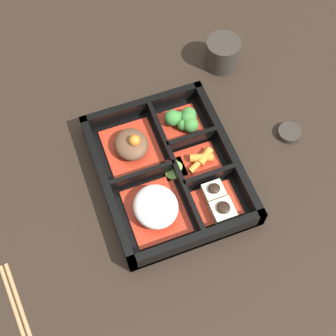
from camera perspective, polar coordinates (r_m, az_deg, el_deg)
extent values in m
plane|color=black|center=(0.86, 0.00, -0.78)|extent=(3.00, 3.00, 0.00)
cube|color=black|center=(0.85, 0.00, -0.62)|extent=(0.30, 0.24, 0.01)
cube|color=black|center=(0.86, 7.14, 2.23)|extent=(0.30, 0.01, 0.04)
cube|color=black|center=(0.83, -7.46, -2.56)|extent=(0.30, 0.01, 0.04)
cube|color=black|center=(0.79, 3.65, -8.74)|extent=(0.01, 0.24, 0.04)
cube|color=black|center=(0.91, -3.15, 7.35)|extent=(0.01, 0.24, 0.04)
cube|color=black|center=(0.84, 0.76, 0.14)|extent=(0.27, 0.01, 0.04)
cube|color=black|center=(0.83, 4.91, -1.35)|extent=(0.01, 0.10, 0.04)
cube|color=black|center=(0.87, 2.81, 3.23)|extent=(0.01, 0.10, 0.04)
cube|color=black|center=(0.83, -3.09, -1.13)|extent=(0.01, 0.12, 0.04)
cube|color=#B22D19|center=(0.81, -1.47, -5.33)|extent=(0.11, 0.10, 0.01)
ellipsoid|color=silver|center=(0.79, -1.50, -4.72)|extent=(0.08, 0.08, 0.04)
cube|color=#B22D19|center=(0.87, -4.42, 2.30)|extent=(0.11, 0.10, 0.01)
ellipsoid|color=brown|center=(0.86, -4.50, 2.90)|extent=(0.07, 0.06, 0.03)
sphere|color=orange|center=(0.84, -4.10, 3.37)|extent=(0.02, 0.02, 0.02)
cube|color=#B22D19|center=(0.82, 6.00, -4.25)|extent=(0.07, 0.07, 0.01)
cube|color=beige|center=(0.81, 6.67, -5.19)|extent=(0.04, 0.04, 0.02)
ellipsoid|color=black|center=(0.79, 6.78, -4.80)|extent=(0.02, 0.02, 0.01)
cube|color=beige|center=(0.82, 5.58, -2.86)|extent=(0.03, 0.04, 0.02)
ellipsoid|color=black|center=(0.81, 5.65, -2.49)|extent=(0.02, 0.02, 0.01)
cube|color=#B22D19|center=(0.86, 3.74, 0.68)|extent=(0.06, 0.07, 0.01)
cylinder|color=orange|center=(0.85, 4.22, 1.02)|extent=(0.03, 0.04, 0.01)
cylinder|color=orange|center=(0.85, 4.61, 1.21)|extent=(0.03, 0.04, 0.02)
cylinder|color=orange|center=(0.84, 3.46, 0.33)|extent=(0.03, 0.04, 0.01)
cube|color=#B22D19|center=(0.90, 1.61, 5.35)|extent=(0.07, 0.07, 0.01)
sphere|color=#387A33|center=(0.88, 1.85, 5.31)|extent=(0.02, 0.02, 0.02)
sphere|color=#387A33|center=(0.88, 2.48, 6.08)|extent=(0.03, 0.03, 0.03)
sphere|color=#387A33|center=(0.89, 2.53, 6.52)|extent=(0.03, 0.03, 0.03)
sphere|color=#387A33|center=(0.88, 2.77, 5.27)|extent=(0.03, 0.03, 0.03)
sphere|color=#387A33|center=(0.88, 0.54, 6.14)|extent=(0.03, 0.03, 0.03)
sphere|color=#387A33|center=(0.89, 1.30, 6.15)|extent=(0.02, 0.02, 0.02)
cube|color=#B22D19|center=(0.85, 0.83, -0.32)|extent=(0.04, 0.04, 0.01)
cylinder|color=#75A84C|center=(0.85, 0.66, 0.34)|extent=(0.02, 0.02, 0.01)
cylinder|color=#75A84C|center=(0.84, 0.56, -0.65)|extent=(0.02, 0.02, 0.00)
cylinder|color=#75A84C|center=(0.85, 1.07, 0.13)|extent=(0.02, 0.02, 0.01)
cylinder|color=#75A84C|center=(0.85, 0.74, 0.32)|extent=(0.02, 0.02, 0.01)
cylinder|color=#2D2823|center=(0.99, 6.64, 13.71)|extent=(0.07, 0.07, 0.06)
cylinder|color=#597A38|center=(0.97, 6.81, 14.77)|extent=(0.06, 0.06, 0.01)
cylinder|color=#A87F51|center=(0.80, -17.36, -18.69)|extent=(0.24, 0.03, 0.01)
cylinder|color=#A87F51|center=(0.80, -16.73, -18.46)|extent=(0.24, 0.03, 0.01)
cylinder|color=#2D2823|center=(0.92, 14.68, 3.96)|extent=(0.04, 0.04, 0.01)
cylinder|color=black|center=(0.92, 14.74, 4.09)|extent=(0.03, 0.03, 0.00)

